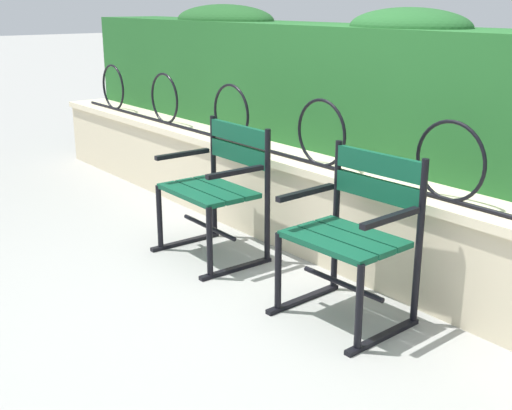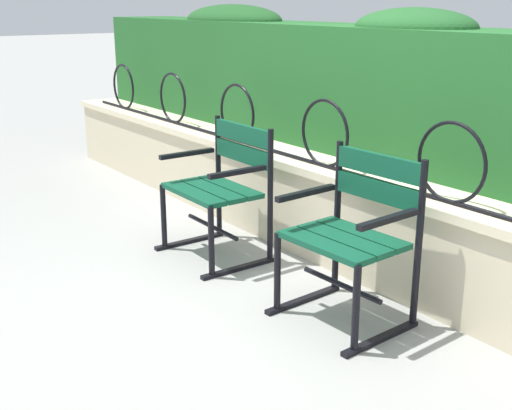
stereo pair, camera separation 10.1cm
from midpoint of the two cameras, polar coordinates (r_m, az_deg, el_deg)
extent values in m
plane|color=#9E9E99|center=(3.59, -0.87, -8.79)|extent=(60.00, 60.00, 0.00)
cube|color=beige|center=(4.04, 9.77, -1.80)|extent=(7.68, 0.35, 0.55)
cube|color=beige|center=(3.95, 9.98, 2.30)|extent=(7.68, 0.41, 0.05)
cylinder|color=black|center=(3.89, 9.24, 2.66)|extent=(7.14, 0.02, 0.02)
torus|color=black|center=(6.36, -10.96, 10.02)|extent=(0.42, 0.02, 0.42)
torus|color=black|center=(5.54, -6.71, 9.17)|extent=(0.42, 0.02, 0.42)
torus|color=black|center=(4.75, -1.05, 7.96)|extent=(0.42, 0.02, 0.42)
torus|color=black|center=(4.03, 6.67, 6.18)|extent=(0.42, 0.02, 0.42)
torus|color=black|center=(3.42, 17.34, 3.51)|extent=(0.42, 0.02, 0.42)
cube|color=#236028|center=(4.23, 14.95, 8.99)|extent=(7.53, 0.62, 0.82)
ellipsoid|color=#215625|center=(5.73, -1.53, 15.71)|extent=(1.15, 0.56, 0.26)
ellipsoid|color=#225827|center=(4.26, 14.22, 14.69)|extent=(0.85, 0.56, 0.24)
cube|color=#0F4C33|center=(4.06, -4.80, 0.97)|extent=(0.59, 0.13, 0.03)
cube|color=#0F4C33|center=(4.13, -3.18, 1.28)|extent=(0.59, 0.13, 0.03)
cube|color=#0F4C33|center=(4.20, -1.61, 1.58)|extent=(0.59, 0.13, 0.03)
cube|color=#0F4C33|center=(4.18, -0.47, 6.22)|extent=(0.59, 0.04, 0.11)
cube|color=#0F4C33|center=(4.21, -0.46, 4.47)|extent=(0.59, 0.04, 0.11)
cylinder|color=black|center=(4.03, 1.96, 0.66)|extent=(0.04, 0.04, 0.85)
cylinder|color=black|center=(3.86, -3.14, -3.29)|extent=(0.04, 0.04, 0.44)
cube|color=black|center=(4.04, -0.81, -5.51)|extent=(0.04, 0.52, 0.02)
cube|color=black|center=(3.84, -0.85, 2.88)|extent=(0.04, 0.40, 0.03)
cylinder|color=black|center=(4.50, -2.63, 2.41)|extent=(0.04, 0.04, 0.85)
cylinder|color=black|center=(4.35, -7.34, -1.05)|extent=(0.04, 0.04, 0.44)
cube|color=black|center=(4.50, -5.12, -3.13)|extent=(0.04, 0.52, 0.02)
cube|color=black|center=(4.33, -5.33, 4.44)|extent=(0.04, 0.40, 0.03)
cylinder|color=black|center=(4.20, -3.13, -1.90)|extent=(0.56, 0.03, 0.03)
cube|color=#0F4C33|center=(3.21, 6.75, -3.56)|extent=(0.56, 0.15, 0.03)
cube|color=#0F4C33|center=(3.30, 8.41, -3.01)|extent=(0.56, 0.15, 0.03)
cube|color=#0F4C33|center=(3.40, 9.99, -2.50)|extent=(0.56, 0.15, 0.03)
cube|color=#0F4C33|center=(3.38, 11.46, 3.43)|extent=(0.55, 0.06, 0.11)
cube|color=#0F4C33|center=(3.41, 11.33, 1.22)|extent=(0.55, 0.06, 0.11)
cylinder|color=black|center=(3.32, 14.74, -3.47)|extent=(0.04, 0.04, 0.86)
cylinder|color=black|center=(3.09, 9.58, -8.99)|extent=(0.04, 0.04, 0.44)
cube|color=black|center=(3.32, 11.64, -11.24)|extent=(0.06, 0.52, 0.02)
cube|color=black|center=(3.08, 12.31, -1.23)|extent=(0.05, 0.40, 0.03)
cylinder|color=black|center=(3.65, 7.82, -1.15)|extent=(0.04, 0.04, 0.86)
cylinder|color=black|center=(3.44, 2.71, -5.92)|extent=(0.04, 0.04, 0.44)
cube|color=black|center=(3.65, 4.92, -8.17)|extent=(0.06, 0.52, 0.02)
cube|color=black|center=(3.43, 5.18, 1.04)|extent=(0.05, 0.40, 0.03)
cylinder|color=black|center=(3.40, 8.24, -6.85)|extent=(0.53, 0.05, 0.03)
camera|label=1|loc=(0.05, -89.16, 0.26)|focal=46.20mm
camera|label=2|loc=(0.05, 90.84, -0.26)|focal=46.20mm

